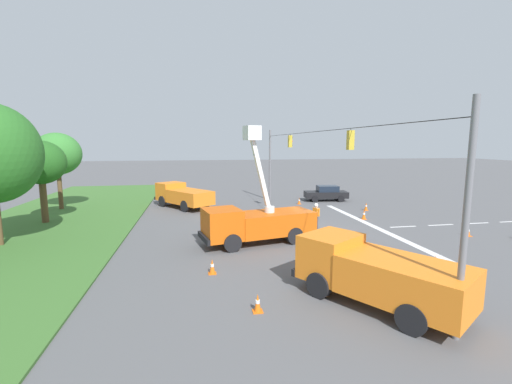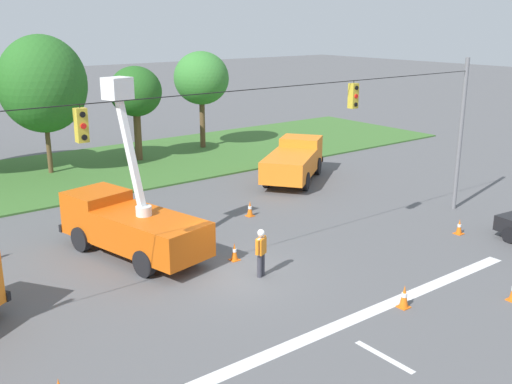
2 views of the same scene
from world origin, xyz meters
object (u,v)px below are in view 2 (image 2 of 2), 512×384
Objects in this scene: tree_east_end at (201,78)px; traffic_cone_lane_edge_b at (459,227)px; tree_far_east at (136,92)px; utility_truck_bucket_lift at (130,222)px; road_worker at (261,250)px; traffic_cone_lane_edge_a at (250,209)px; tree_east at (43,84)px; traffic_cone_mid_right at (234,252)px; utility_truck_support_far at (294,161)px; traffic_cone_mid_left at (404,296)px.

tree_east_end is 10.18× the size of traffic_cone_lane_edge_b.
tree_far_east is 16.61m from utility_truck_bucket_lift.
road_worker is (2.74, -4.69, -0.35)m from utility_truck_bucket_lift.
traffic_cone_lane_edge_a reaches higher than traffic_cone_lane_edge_b.
tree_far_east is at bearing 61.95° from utility_truck_bucket_lift.
traffic_cone_lane_edge_b is (5.64, -7.41, -0.04)m from traffic_cone_lane_edge_a.
traffic_cone_lane_edge_a is at bearing -71.32° from tree_east.
utility_truck_bucket_lift is 3.98× the size of road_worker.
tree_east_end reaches higher than traffic_cone_lane_edge_a.
road_worker reaches higher than traffic_cone_mid_right.
traffic_cone_lane_edge_a is at bearing 46.48° from traffic_cone_mid_right.
traffic_cone_lane_edge_a is at bearing -148.19° from utility_truck_support_far.
traffic_cone_mid_right is (-4.83, -17.32, -4.11)m from tree_far_east.
tree_far_east reaches higher than traffic_cone_lane_edge_b.
tree_east is 15.01m from utility_truck_support_far.
tree_east is at bearing 115.99° from traffic_cone_lane_edge_b.
utility_truck_support_far is at bearing -43.24° from tree_east.
road_worker is (-9.72, -9.34, -0.14)m from utility_truck_support_far.
traffic_cone_mid_left reaches higher than traffic_cone_lane_edge_b.
tree_east is 1.33× the size of tree_far_east.
tree_far_east is 7.95× the size of traffic_cone_mid_left.
traffic_cone_mid_left is at bearing -158.04° from traffic_cone_lane_edge_b.
traffic_cone_lane_edge_b is (9.33, -3.53, -0.02)m from traffic_cone_mid_right.
traffic_cone_lane_edge_b is (12.17, -6.45, -1.03)m from utility_truck_bucket_lift.
road_worker is (0.79, -19.22, -4.30)m from tree_east.
traffic_cone_lane_edge_a is at bearing 56.16° from road_worker.
traffic_cone_lane_edge_a is (1.69, 10.37, -0.01)m from traffic_cone_mid_left.
tree_east_end is 3.83× the size of road_worker.
traffic_cone_lane_edge_b is (7.33, 2.95, -0.06)m from traffic_cone_mid_left.
utility_truck_bucket_lift reaches higher than traffic_cone_mid_left.
tree_east_end is 0.96× the size of utility_truck_bucket_lift.
tree_east is 11.54× the size of traffic_cone_mid_right.
utility_truck_bucket_lift is 9.21× the size of traffic_cone_mid_left.
tree_east_end is at bearing 49.23° from utility_truck_bucket_lift.
utility_truck_bucket_lift is at bearing -130.77° from tree_east_end.
traffic_cone_lane_edge_b is (10.22, -20.97, -4.98)m from tree_east.
utility_truck_bucket_lift is 13.81m from traffic_cone_lane_edge_b.
road_worker is at bearing -93.46° from traffic_cone_mid_right.
tree_east_end is at bearing 71.42° from traffic_cone_mid_left.
road_worker is 1.90m from traffic_cone_mid_right.
traffic_cone_mid_left is (-7.61, -14.04, -0.76)m from utility_truck_support_far.
tree_far_east is 0.90× the size of tree_east_end.
tree_east is 12.13× the size of traffic_cone_lane_edge_b.
traffic_cone_mid_right is (-10.27, -18.13, -4.59)m from tree_east_end.
tree_east_end is at bearing 86.42° from utility_truck_support_far.
utility_truck_support_far is (10.51, -9.88, -4.16)m from tree_east.
tree_east_end is at bearing 62.46° from road_worker.
tree_far_east is 8.68× the size of traffic_cone_mid_right.
road_worker is at bearing -87.65° from tree_east.
traffic_cone_lane_edge_b is at bearing -20.72° from traffic_cone_mid_right.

